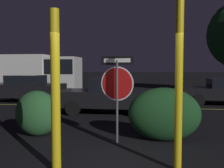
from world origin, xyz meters
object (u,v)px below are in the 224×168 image
object	(u,v)px
yellow_pole_left	(55,92)
hedge_bush_2	(164,114)
passing_car_1	(25,88)
passing_car_2	(110,95)
delivery_truck	(41,72)
yellow_pole_right	(179,86)
stop_sign	(117,83)
hedge_bush_1	(37,113)

from	to	relation	value
yellow_pole_left	hedge_bush_2	bearing A→B (deg)	47.91
passing_car_1	passing_car_2	size ratio (longest dim) A/B	1.03
yellow_pole_left	delivery_truck	xyz separation A→B (m)	(-6.12, 12.89, 0.16)
passing_car_1	delivery_truck	world-z (taller)	delivery_truck
delivery_truck	passing_car_1	bearing A→B (deg)	11.11
hedge_bush_2	passing_car_1	distance (m)	9.92
yellow_pole_right	passing_car_2	bearing A→B (deg)	110.43
passing_car_2	stop_sign	bearing A→B (deg)	-168.89
stop_sign	delivery_truck	xyz separation A→B (m)	(-6.98, 10.96, 0.11)
stop_sign	passing_car_2	distance (m)	4.37
yellow_pole_right	hedge_bush_2	size ratio (longest dim) A/B	1.67
yellow_pole_left	delivery_truck	bearing A→B (deg)	115.38
yellow_pole_left	hedge_bush_2	world-z (taller)	yellow_pole_left
delivery_truck	hedge_bush_1	bearing A→B (deg)	23.54
stop_sign	hedge_bush_2	xyz separation A→B (m)	(1.18, 0.33, -0.82)
hedge_bush_1	hedge_bush_2	distance (m)	3.45
passing_car_1	delivery_truck	xyz separation A→B (m)	(-0.80, 3.98, 0.86)
stop_sign	hedge_bush_1	xyz separation A→B (m)	(-2.27, 0.30, -0.88)
yellow_pole_left	hedge_bush_2	xyz separation A→B (m)	(2.04, 2.26, -0.77)
yellow_pole_right	hedge_bush_2	world-z (taller)	yellow_pole_right
stop_sign	hedge_bush_2	world-z (taller)	stop_sign
hedge_bush_2	delivery_truck	size ratio (longest dim) A/B	0.32
stop_sign	passing_car_2	world-z (taller)	stop_sign
stop_sign	passing_car_2	bearing A→B (deg)	112.84
yellow_pole_left	passing_car_1	bearing A→B (deg)	120.81
delivery_truck	passing_car_2	bearing A→B (deg)	42.10
hedge_bush_1	yellow_pole_left	bearing A→B (deg)	-57.72
yellow_pole_left	delivery_truck	distance (m)	14.27
stop_sign	yellow_pole_left	world-z (taller)	yellow_pole_left
passing_car_2	passing_car_1	bearing A→B (deg)	62.69
hedge_bush_2	passing_car_1	bearing A→B (deg)	137.87
hedge_bush_2	stop_sign	bearing A→B (deg)	-164.59
passing_car_1	yellow_pole_left	bearing A→B (deg)	-146.67
yellow_pole_left	hedge_bush_1	world-z (taller)	yellow_pole_left
delivery_truck	hedge_bush_2	bearing A→B (deg)	37.21
hedge_bush_1	passing_car_2	size ratio (longest dim) A/B	0.29
yellow_pole_left	yellow_pole_right	world-z (taller)	yellow_pole_right
passing_car_2	delivery_truck	bearing A→B (deg)	42.34
yellow_pole_left	passing_car_2	size ratio (longest dim) A/B	0.66
hedge_bush_2	passing_car_1	size ratio (longest dim) A/B	0.41
passing_car_2	delivery_truck	distance (m)	9.16
passing_car_1	passing_car_2	bearing A→B (deg)	-114.76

